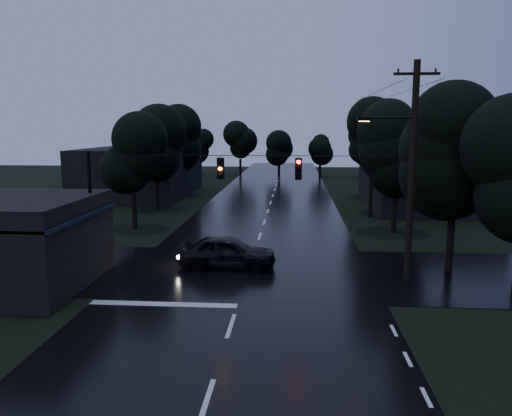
# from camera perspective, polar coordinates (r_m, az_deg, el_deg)

# --- Properties ---
(ground) EXTENTS (160.00, 160.00, 0.00)m
(ground) POSITION_cam_1_polar(r_m,az_deg,el_deg) (14.01, -5.65, -21.15)
(ground) COLOR black
(ground) RESTS_ON ground
(main_road) EXTENTS (12.00, 120.00, 0.02)m
(main_road) POSITION_cam_1_polar(r_m,az_deg,el_deg) (42.55, 1.36, -0.41)
(main_road) COLOR black
(main_road) RESTS_ON ground
(cross_street) EXTENTS (60.00, 9.00, 0.02)m
(cross_street) POSITION_cam_1_polar(r_m,az_deg,el_deg) (25.02, -0.85, -7.25)
(cross_street) COLOR black
(cross_street) RESTS_ON ground
(building_far_right) EXTENTS (10.00, 14.00, 4.40)m
(building_far_right) POSITION_cam_1_polar(r_m,az_deg,el_deg) (47.64, 18.72, 2.80)
(building_far_right) COLOR black
(building_far_right) RESTS_ON ground
(building_far_left) EXTENTS (10.00, 16.00, 5.00)m
(building_far_left) POSITION_cam_1_polar(r_m,az_deg,el_deg) (54.56, -12.94, 4.11)
(building_far_left) COLOR black
(building_far_left) RESTS_ON ground
(utility_pole_main) EXTENTS (3.50, 0.30, 10.00)m
(utility_pole_main) POSITION_cam_1_polar(r_m,az_deg,el_deg) (23.56, 17.19, 4.35)
(utility_pole_main) COLOR black
(utility_pole_main) RESTS_ON ground
(utility_pole_far) EXTENTS (2.00, 0.30, 7.50)m
(utility_pole_far) POSITION_cam_1_polar(r_m,az_deg,el_deg) (40.49, 13.07, 4.40)
(utility_pole_far) COLOR black
(utility_pole_far) RESTS_ON ground
(anchor_pole_left) EXTENTS (0.18, 0.18, 6.00)m
(anchor_pole_left) POSITION_cam_1_polar(r_m,az_deg,el_deg) (25.20, -18.33, -0.59)
(anchor_pole_left) COLOR black
(anchor_pole_left) RESTS_ON ground
(span_signals) EXTENTS (15.00, 0.37, 1.12)m
(span_signals) POSITION_cam_1_polar(r_m,az_deg,el_deg) (23.02, 0.27, 4.62)
(span_signals) COLOR black
(span_signals) RESTS_ON ground
(tree_corner_near) EXTENTS (4.48, 4.48, 9.44)m
(tree_corner_near) POSITION_cam_1_polar(r_m,az_deg,el_deg) (26.12, 21.88, 6.15)
(tree_corner_near) COLOR black
(tree_corner_near) RESTS_ON ground
(tree_left_a) EXTENTS (3.92, 3.92, 8.26)m
(tree_left_a) POSITION_cam_1_polar(r_m,az_deg,el_deg) (35.75, -13.96, 5.96)
(tree_left_a) COLOR black
(tree_left_a) RESTS_ON ground
(tree_left_b) EXTENTS (4.20, 4.20, 8.85)m
(tree_left_b) POSITION_cam_1_polar(r_m,az_deg,el_deg) (43.56, -11.43, 7.06)
(tree_left_b) COLOR black
(tree_left_b) RESTS_ON ground
(tree_left_c) EXTENTS (4.48, 4.48, 9.44)m
(tree_left_c) POSITION_cam_1_polar(r_m,az_deg,el_deg) (53.38, -9.14, 7.88)
(tree_left_c) COLOR black
(tree_left_c) RESTS_ON ground
(tree_right_a) EXTENTS (4.20, 4.20, 8.85)m
(tree_right_a) POSITION_cam_1_polar(r_m,az_deg,el_deg) (34.61, 15.81, 6.41)
(tree_right_a) COLOR black
(tree_right_a) RESTS_ON ground
(tree_right_b) EXTENTS (4.48, 4.48, 9.44)m
(tree_right_b) POSITION_cam_1_polar(r_m,az_deg,el_deg) (42.56, 14.51, 7.42)
(tree_right_b) COLOR black
(tree_right_b) RESTS_ON ground
(tree_right_c) EXTENTS (4.76, 4.76, 10.03)m
(tree_right_c) POSITION_cam_1_polar(r_m,az_deg,el_deg) (52.52, 13.28, 8.14)
(tree_right_c) COLOR black
(tree_right_c) RESTS_ON ground
(car) EXTENTS (4.91, 2.01, 1.67)m
(car) POSITION_cam_1_polar(r_m,az_deg,el_deg) (25.45, -3.27, -5.03)
(car) COLOR black
(car) RESTS_ON ground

